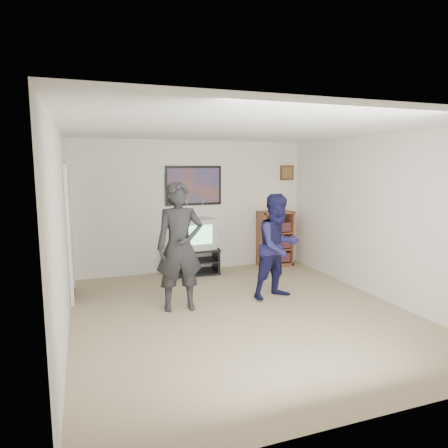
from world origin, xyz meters
TOP-DOWN VIEW (x-y plane):
  - room_shell at (0.00, 0.35)m, footprint 4.51×5.00m
  - media_stand at (-0.10, 2.23)m, footprint 1.01×0.61m
  - crt_television at (-0.05, 2.23)m, footprint 0.72×0.63m
  - bookshelf at (1.66, 2.28)m, footprint 0.68×0.39m
  - table_lamp at (1.61, 2.26)m, footprint 0.22×0.22m
  - person_tall at (-0.76, 0.47)m, footprint 0.70×0.49m
  - person_short at (0.78, 0.46)m, footprint 0.90×0.76m
  - controller_left at (-0.80, 0.66)m, footprint 0.07×0.12m
  - controller_right at (0.80, 0.73)m, footprint 0.06×0.13m
  - poster at (0.00, 2.48)m, footprint 1.10×0.03m
  - air_vent at (-0.55, 2.48)m, footprint 0.28×0.02m
  - small_picture at (2.00, 2.48)m, footprint 0.30×0.03m
  - doorway at (-2.23, 1.60)m, footprint 0.03×0.85m

SIDE VIEW (x-z plane):
  - media_stand at x=-0.10m, z-range 0.00..0.48m
  - bookshelf at x=1.66m, z-range 0.00..1.11m
  - crt_television at x=-0.05m, z-range 0.48..1.05m
  - person_short at x=0.78m, z-range 0.00..1.61m
  - person_tall at x=-0.76m, z-range 0.00..1.81m
  - doorway at x=-2.23m, z-range 0.00..2.00m
  - controller_right at x=0.80m, z-range 1.00..1.04m
  - controller_left at x=-0.80m, z-range 1.23..1.27m
  - room_shell at x=0.00m, z-range 0.00..2.50m
  - table_lamp at x=1.61m, z-range 1.11..1.47m
  - poster at x=0.00m, z-range 1.27..2.02m
  - small_picture at x=2.00m, z-range 1.73..2.03m
  - air_vent at x=-0.55m, z-range 1.88..2.02m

